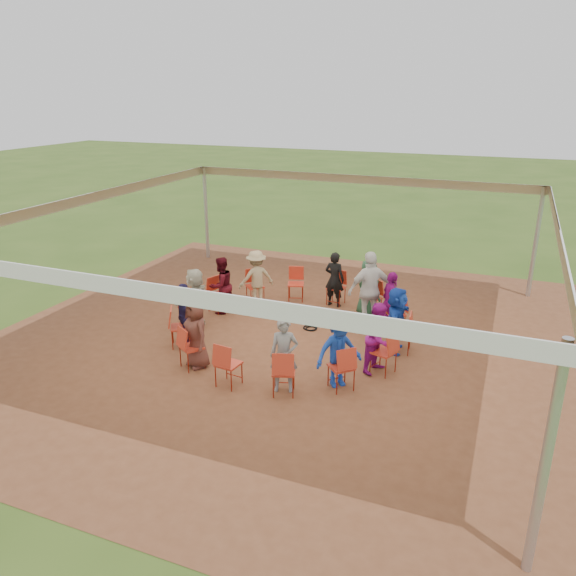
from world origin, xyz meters
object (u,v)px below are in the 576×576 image
at_px(chair_13, 384,352).
at_px(person_seated_2, 368,288).
at_px(chair_3, 336,288).
at_px(person_seated_6, 195,298).
at_px(chair_8, 180,327).
at_px(chair_2, 371,298).
at_px(chair_7, 191,309).
at_px(laptop, 389,321).
at_px(chair_5, 255,287).
at_px(person_seated_9, 284,355).
at_px(person_seated_10, 339,351).
at_px(chair_12, 341,367).
at_px(person_seated_1, 391,302).
at_px(person_seated_5, 221,285).
at_px(chair_1, 395,313).
at_px(chair_10, 228,364).
at_px(standing_person, 370,290).
at_px(chair_4, 296,284).
at_px(person_seated_4, 256,278).
at_px(chair_0, 401,333).
at_px(chair_11, 284,372).
at_px(person_seated_3, 335,279).
at_px(person_seated_11, 379,338).
at_px(chair_9, 192,347).
at_px(person_seated_7, 185,315).
at_px(chair_6, 218,295).
at_px(person_seated_0, 396,320).
at_px(cable_coil, 311,328).

height_order(chair_13, person_seated_2, person_seated_2).
xyz_separation_m(chair_3, person_seated_6, (-2.62, -2.67, 0.28)).
height_order(chair_8, chair_13, same).
height_order(chair_2, chair_7, same).
xyz_separation_m(chair_2, laptop, (0.83, -1.85, 0.23)).
bearing_deg(person_seated_6, chair_5, 157.26).
distance_m(person_seated_9, person_seated_10, 1.04).
distance_m(chair_7, chair_12, 4.43).
height_order(person_seated_1, person_seated_5, same).
bearing_deg(person_seated_10, chair_1, 36.77).
xyz_separation_m(chair_3, chair_10, (-0.60, -4.87, 0.00)).
xyz_separation_m(chair_12, standing_person, (-0.24, 3.04, 0.49)).
distance_m(chair_4, person_seated_4, 1.11).
height_order(chair_0, person_seated_10, person_seated_10).
height_order(chair_0, laptop, chair_0).
distance_m(chair_8, chair_11, 3.06).
bearing_deg(person_seated_5, person_seated_3, 141.43).
distance_m(chair_4, person_seated_1, 3.00).
relative_size(chair_7, chair_12, 1.00).
relative_size(chair_8, chair_13, 1.00).
bearing_deg(chair_2, chair_5, 38.57).
bearing_deg(chair_4, person_seated_11, 115.02).
bearing_deg(chair_9, person_seated_1, 77.47).
xyz_separation_m(chair_1, person_seated_7, (-4.08, -2.51, 0.28)).
relative_size(chair_5, chair_6, 1.00).
bearing_deg(chair_1, person_seated_6, 77.47).
bearing_deg(person_seated_1, person_seated_0, 167.14).
distance_m(chair_0, chair_9, 4.43).
relative_size(chair_0, person_seated_5, 0.62).
bearing_deg(chair_12, person_seated_7, 127.43).
bearing_deg(person_seated_11, person_seated_2, 38.57).
xyz_separation_m(person_seated_1, person_seated_11, (0.21, -2.02, 0.00)).
height_order(chair_5, person_seated_7, person_seated_7).
xyz_separation_m(chair_4, chair_13, (3.10, -3.16, 0.00)).
relative_size(person_seated_1, person_seated_6, 1.00).
relative_size(person_seated_4, person_seated_5, 1.00).
bearing_deg(cable_coil, chair_5, 150.85).
distance_m(chair_13, person_seated_2, 3.00).
relative_size(person_seated_7, person_seated_10, 1.00).
relative_size(person_seated_0, person_seated_5, 1.00).
bearing_deg(person_seated_2, person_seated_11, 141.43).
height_order(chair_11, person_seated_11, person_seated_11).
bearing_deg(chair_13, laptop, 27.94).
bearing_deg(person_seated_6, chair_4, 143.23).
bearing_deg(chair_2, person_seated_9, 115.02).
bearing_deg(chair_8, chair_3, 115.71).
bearing_deg(chair_13, chair_3, 51.43).
relative_size(chair_6, person_seated_4, 0.62).
distance_m(chair_1, chair_5, 3.84).
height_order(chair_3, laptop, chair_3).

